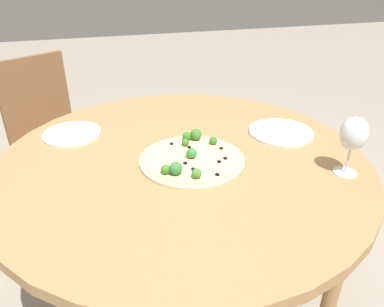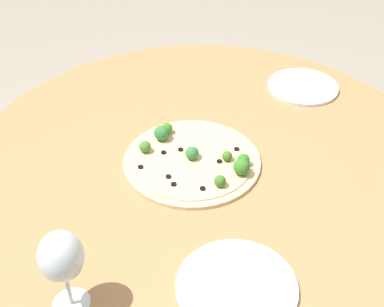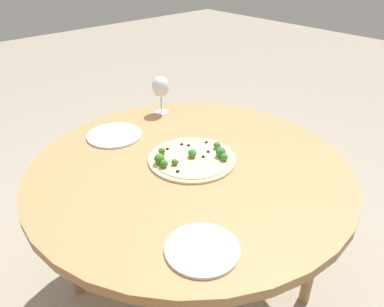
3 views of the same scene
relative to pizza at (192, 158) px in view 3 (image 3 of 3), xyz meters
The scene contains 6 objects.
ground_plane 0.78m from the pizza, 36.89° to the left, with size 12.00×12.00×0.00m, color gray.
dining_table 0.08m from the pizza, 36.89° to the left, with size 1.28×1.28×0.76m.
pizza is the anchor object (origin of this frame).
wine_glass 0.51m from the pizza, 114.19° to the right, with size 0.09×0.09×0.19m.
plate_near 0.41m from the pizza, 73.29° to the right, with size 0.25×0.25×0.01m.
plate_far 0.51m from the pizza, 51.12° to the left, with size 0.22×0.22×0.01m.
Camera 3 is at (0.84, 0.94, 1.55)m, focal length 35.00 mm.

